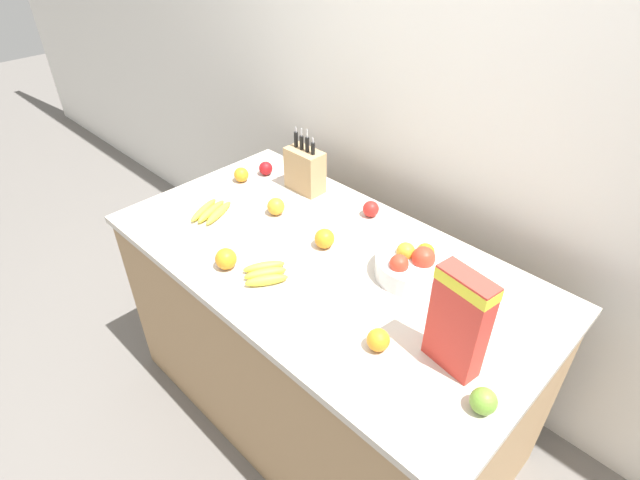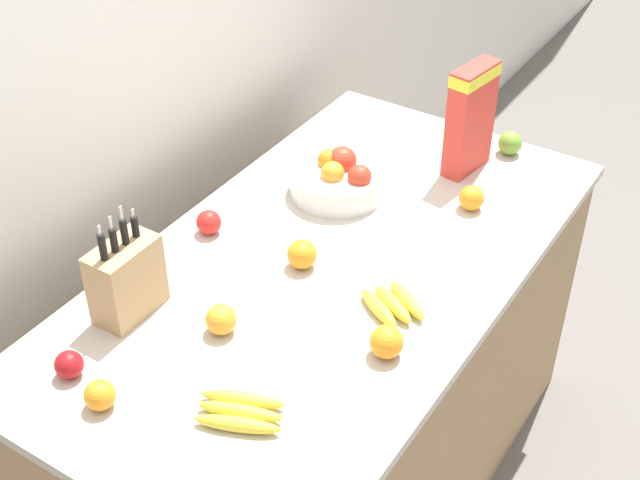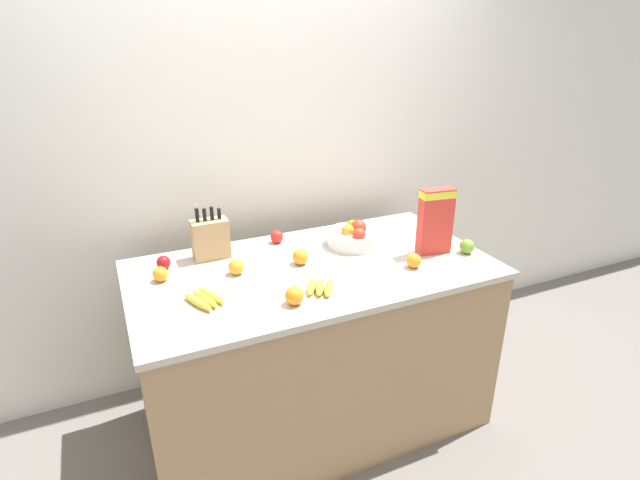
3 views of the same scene
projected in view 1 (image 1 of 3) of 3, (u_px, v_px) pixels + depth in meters
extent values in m
plane|color=slate|center=(323.00, 404.00, 2.42)|extent=(14.00, 14.00, 0.00)
cube|color=silver|center=(439.00, 110.00, 2.04)|extent=(9.00, 0.06, 2.60)
cube|color=tan|center=(323.00, 342.00, 2.16)|extent=(1.68, 0.88, 0.88)
cube|color=beige|center=(324.00, 260.00, 1.89)|extent=(1.71, 0.91, 0.03)
cube|color=tan|center=(305.00, 170.00, 2.23)|extent=(0.18, 0.10, 0.19)
cylinder|color=black|center=(296.00, 140.00, 2.19)|extent=(0.02, 0.02, 0.07)
cube|color=silver|center=(296.00, 130.00, 2.16)|extent=(0.01, 0.00, 0.02)
cylinder|color=black|center=(302.00, 143.00, 2.17)|extent=(0.02, 0.02, 0.06)
cube|color=silver|center=(301.00, 132.00, 2.14)|extent=(0.01, 0.00, 0.04)
cylinder|color=black|center=(307.00, 145.00, 2.15)|extent=(0.02, 0.02, 0.07)
cube|color=silver|center=(307.00, 133.00, 2.12)|extent=(0.01, 0.00, 0.04)
cylinder|color=black|center=(313.00, 149.00, 2.13)|extent=(0.02, 0.02, 0.05)
cube|color=silver|center=(313.00, 140.00, 2.11)|extent=(0.01, 0.00, 0.02)
cube|color=red|center=(458.00, 322.00, 1.38)|extent=(0.18, 0.09, 0.33)
cube|color=yellow|center=(467.00, 284.00, 1.29)|extent=(0.18, 0.09, 0.04)
cylinder|color=silver|center=(413.00, 266.00, 1.78)|extent=(0.28, 0.28, 0.08)
sphere|color=red|center=(423.00, 258.00, 1.73)|extent=(0.08, 0.08, 0.08)
sphere|color=orange|center=(425.00, 252.00, 1.76)|extent=(0.07, 0.07, 0.07)
sphere|color=orange|center=(406.00, 251.00, 1.77)|extent=(0.07, 0.07, 0.07)
sphere|color=red|center=(399.00, 264.00, 1.71)|extent=(0.07, 0.07, 0.07)
ellipsoid|color=yellow|center=(219.00, 213.00, 2.10)|extent=(0.10, 0.18, 0.03)
ellipsoid|color=yellow|center=(211.00, 211.00, 2.11)|extent=(0.10, 0.19, 0.03)
ellipsoid|color=yellow|center=(204.00, 210.00, 2.12)|extent=(0.10, 0.18, 0.03)
ellipsoid|color=yellow|center=(266.00, 280.00, 1.75)|extent=(0.11, 0.15, 0.04)
ellipsoid|color=yellow|center=(265.00, 273.00, 1.78)|extent=(0.11, 0.15, 0.04)
ellipsoid|color=yellow|center=(264.00, 267.00, 1.81)|extent=(0.11, 0.15, 0.04)
sphere|color=red|center=(371.00, 209.00, 2.09)|extent=(0.07, 0.07, 0.07)
sphere|color=#6B9E33|center=(484.00, 401.00, 1.32)|extent=(0.07, 0.07, 0.07)
sphere|color=#A31419|center=(266.00, 168.00, 2.39)|extent=(0.07, 0.07, 0.07)
sphere|color=orange|center=(226.00, 259.00, 1.81)|extent=(0.08, 0.08, 0.08)
sphere|color=orange|center=(276.00, 206.00, 2.10)|extent=(0.07, 0.07, 0.07)
sphere|color=orange|center=(378.00, 340.00, 1.50)|extent=(0.07, 0.07, 0.07)
sphere|color=orange|center=(324.00, 239.00, 1.91)|extent=(0.08, 0.08, 0.08)
sphere|color=orange|center=(241.00, 175.00, 2.33)|extent=(0.07, 0.07, 0.07)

